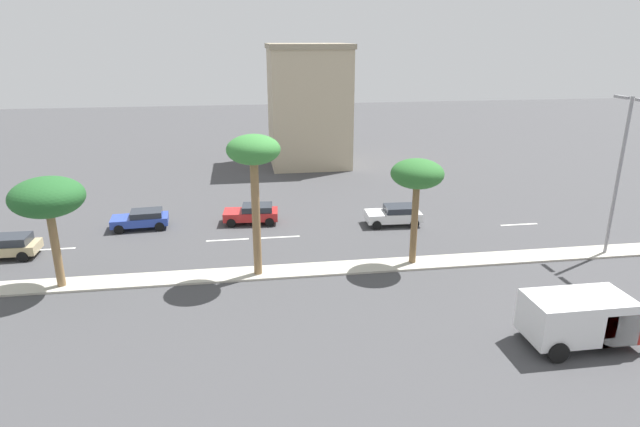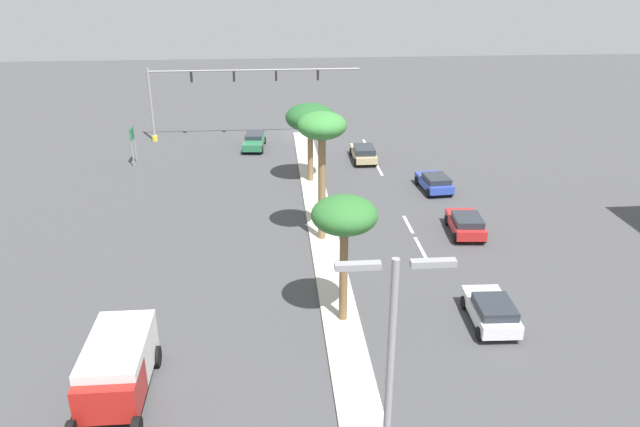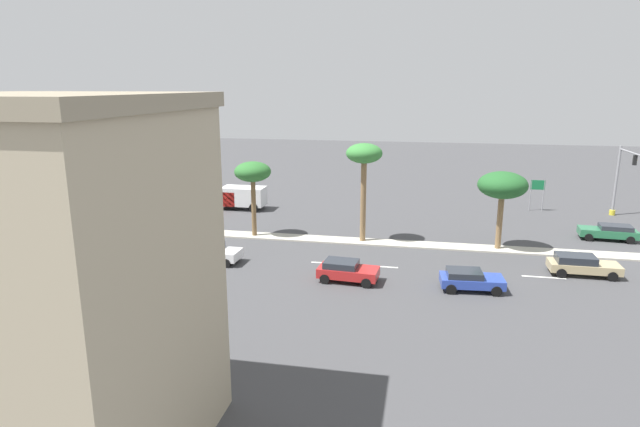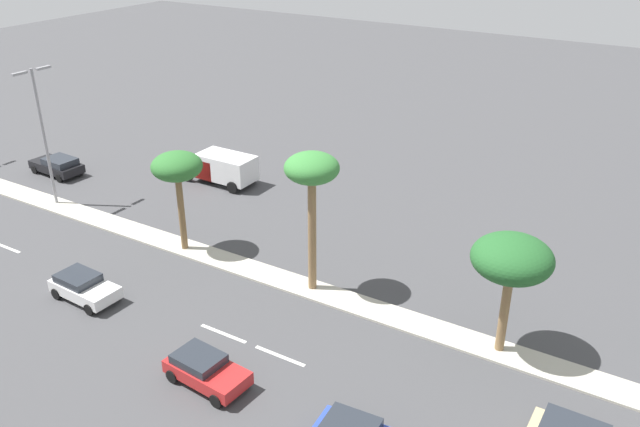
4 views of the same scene
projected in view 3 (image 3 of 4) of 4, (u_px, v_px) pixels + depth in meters
name	position (u px, v px, depth m)	size (l,w,h in m)	color
ground_plane	(274.00, 237.00, 44.49)	(160.00, 160.00, 0.00)	#424244
median_curb	(173.00, 231.00, 46.21)	(1.80, 81.89, 0.12)	#B7B2A3
lane_stripe_near	(544.00, 277.00, 35.20)	(0.20, 2.80, 0.01)	silver
lane_stripe_front	(378.00, 266.00, 37.30)	(0.20, 2.80, 0.01)	silver
lane_stripe_trailing	(330.00, 263.00, 37.95)	(0.20, 2.80, 0.01)	silver
lane_stripe_far	(112.00, 249.00, 41.26)	(0.20, 2.80, 0.01)	silver
directional_road_sign	(538.00, 189.00, 53.36)	(0.10, 1.37, 3.15)	gray
commercial_building	(58.00, 291.00, 16.70)	(8.72, 8.19, 12.21)	tan
palm_tree_trailing	(503.00, 186.00, 40.00)	(3.71, 3.71, 5.99)	olive
palm_tree_near	(364.00, 158.00, 41.58)	(2.87, 2.87, 7.91)	olive
palm_tree_outboard	(253.00, 173.00, 43.45)	(3.01, 3.01, 6.24)	brown
street_lamp_leading	(118.00, 164.00, 46.02)	(2.90, 0.24, 9.55)	gray
sedan_white_left	(212.00, 252.00, 38.07)	(2.11, 3.95, 1.39)	silver
sedan_blue_outboard	(470.00, 279.00, 32.89)	(2.20, 3.97, 1.28)	#2D47AD
sedan_red_center	(347.00, 270.00, 34.37)	(2.21, 4.00, 1.35)	red
sedan_black_leading	(103.00, 208.00, 51.64)	(2.29, 4.53, 1.44)	black
sedan_green_near	(609.00, 232.00, 43.53)	(2.11, 4.49, 1.30)	#287047
sedan_tan_rear	(581.00, 265.00, 35.47)	(1.90, 4.46, 1.37)	tan
box_truck	(240.00, 197.00, 54.35)	(2.59, 5.57, 2.31)	#B21E19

